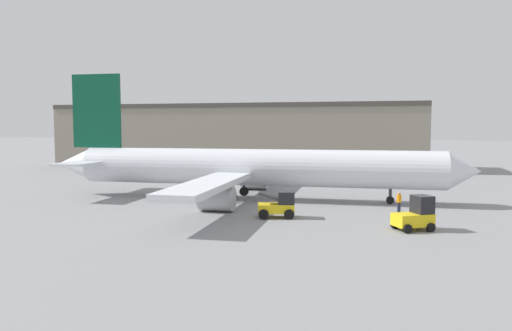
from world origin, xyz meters
The scene contains 6 objects.
ground_plane centered at (0.00, 0.00, 0.00)m, with size 400.00×400.00×0.00m, color gray.
terminal_building centered at (-13.42, 37.00, 5.31)m, with size 62.88×13.52×10.61m.
airplane centered at (-1.12, -0.05, 3.08)m, with size 41.08×34.42×12.19m.
ground_crew_worker centered at (13.03, -3.72, 0.90)m, with size 0.37×0.37×1.69m.
baggage_tug centered at (13.99, -10.60, 1.03)m, with size 2.94×2.74×2.34m.
belt_loader_truck centered at (4.05, -8.48, 0.97)m, with size 3.06×2.40×2.02m.
Camera 1 is at (12.06, -45.54, 7.10)m, focal length 35.00 mm.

